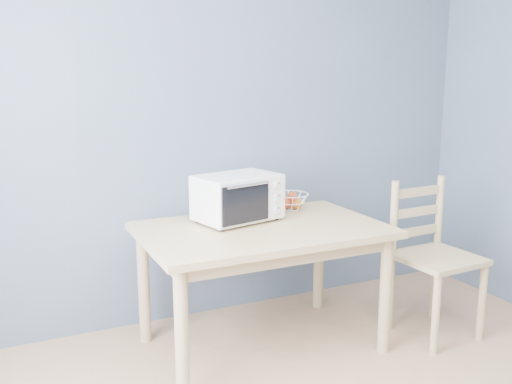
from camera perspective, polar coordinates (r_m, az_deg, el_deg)
name	(u,v)px	position (r m, az deg, el deg)	size (l,w,h in m)	color
room	(469,181)	(1.85, 20.53, 1.01)	(4.01, 4.51, 2.61)	tan
dining_table	(262,243)	(3.34, 0.62, -5.16)	(1.40, 0.90, 0.75)	tan
toaster_oven	(235,197)	(3.39, -2.11, -0.55)	(0.54, 0.45, 0.28)	white
fruit_basket	(290,201)	(3.72, 3.46, -0.88)	(0.31, 0.31, 0.12)	white
dining_chair	(432,260)	(3.76, 17.18, -6.48)	(0.48, 0.48, 0.97)	tan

